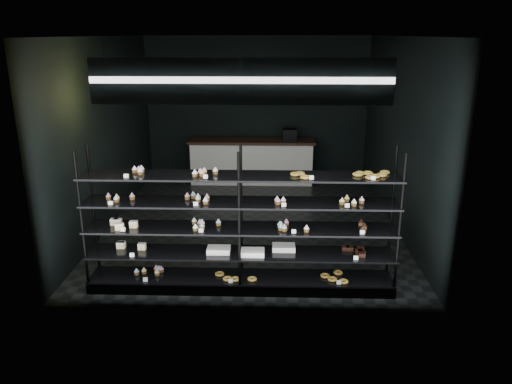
# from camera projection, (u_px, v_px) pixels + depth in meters

# --- Properties ---
(room) EXTENTS (5.01, 6.01, 3.20)m
(room) POSITION_uv_depth(u_px,v_px,m) (252.00, 134.00, 8.52)
(room) COLOR black
(room) RESTS_ON ground
(display_shelf) EXTENTS (4.00, 0.50, 1.91)m
(display_shelf) POSITION_uv_depth(u_px,v_px,m) (239.00, 244.00, 6.48)
(display_shelf) COLOR black
(display_shelf) RESTS_ON room
(signage) EXTENTS (3.30, 0.05, 0.50)m
(signage) POSITION_uv_depth(u_px,v_px,m) (241.00, 81.00, 5.38)
(signage) COLOR #0C153F
(signage) RESTS_ON room
(pendant_lamp) EXTENTS (0.30, 0.30, 0.88)m
(pendant_lamp) POSITION_uv_depth(u_px,v_px,m) (107.00, 93.00, 6.99)
(pendant_lamp) COLOR black
(pendant_lamp) RESTS_ON room
(service_counter) EXTENTS (2.80, 0.65, 1.23)m
(service_counter) POSITION_uv_depth(u_px,v_px,m) (252.00, 161.00, 11.23)
(service_counter) COLOR beige
(service_counter) RESTS_ON room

